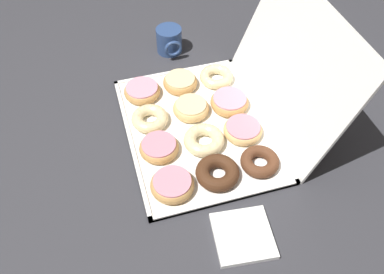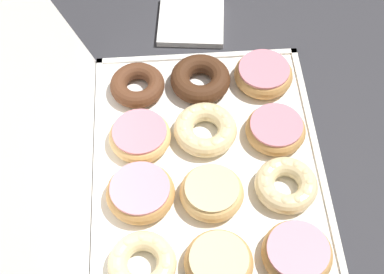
{
  "view_description": "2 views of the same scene",
  "coord_description": "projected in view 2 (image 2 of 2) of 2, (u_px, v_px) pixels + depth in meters",
  "views": [
    {
      "loc": [
        0.79,
        -0.25,
        0.92
      ],
      "look_at": [
        0.05,
        -0.03,
        0.03
      ],
      "focal_mm": 37.91,
      "sensor_mm": 36.0,
      "label": 1
    },
    {
      "loc": [
        -0.55,
        0.07,
        0.92
      ],
      "look_at": [
        0.03,
        0.03,
        0.06
      ],
      "focal_mm": 54.07,
      "sensor_mm": 36.0,
      "label": 2
    }
  ],
  "objects": [
    {
      "name": "cruller_donut_1",
      "position": [
        286.0,
        185.0,
        1.01
      ],
      "size": [
        0.11,
        0.11,
        0.04
      ],
      "color": "beige",
      "rests_on": "donut_box"
    },
    {
      "name": "chocolate_cake_ring_donut_11",
      "position": [
        137.0,
        85.0,
        1.14
      ],
      "size": [
        0.11,
        0.11,
        0.03
      ],
      "color": "#59331E",
      "rests_on": "donut_box"
    },
    {
      "name": "donut_box",
      "position": [
        208.0,
        167.0,
        1.06
      ],
      "size": [
        0.55,
        0.42,
        0.01
      ],
      "color": "white",
      "rests_on": "ground"
    },
    {
      "name": "pink_frosted_donut_9",
      "position": [
        140.0,
        192.0,
        1.0
      ],
      "size": [
        0.12,
        0.12,
        0.04
      ],
      "color": "tan",
      "rests_on": "donut_box"
    },
    {
      "name": "napkin_stack",
      "position": [
        191.0,
        22.0,
        1.27
      ],
      "size": [
        0.16,
        0.16,
        0.01
      ],
      "primitive_type": "cube",
      "rotation": [
        0.0,
        0.0,
        -0.11
      ],
      "color": "white",
      "rests_on": "ground"
    },
    {
      "name": "chocolate_cake_ring_donut_7",
      "position": [
        200.0,
        79.0,
        1.15
      ],
      "size": [
        0.12,
        0.12,
        0.04
      ],
      "color": "#472816",
      "rests_on": "donut_box"
    },
    {
      "name": "pink_frosted_donut_2",
      "position": [
        276.0,
        129.0,
        1.08
      ],
      "size": [
        0.11,
        0.11,
        0.04
      ],
      "color": "tan",
      "rests_on": "donut_box"
    },
    {
      "name": "pink_frosted_donut_10",
      "position": [
        140.0,
        136.0,
        1.07
      ],
      "size": [
        0.12,
        0.12,
        0.04
      ],
      "color": "#E5B770",
      "rests_on": "donut_box"
    },
    {
      "name": "glazed_ring_donut_4",
      "position": [
        216.0,
        262.0,
        0.93
      ],
      "size": [
        0.11,
        0.11,
        0.04
      ],
      "color": "tan",
      "rests_on": "donut_box"
    },
    {
      "name": "cruller_donut_6",
      "position": [
        205.0,
        129.0,
        1.08
      ],
      "size": [
        0.12,
        0.12,
        0.04
      ],
      "color": "beige",
      "rests_on": "donut_box"
    },
    {
      "name": "ground_plane",
      "position": [
        208.0,
        169.0,
        1.07
      ],
      "size": [
        3.0,
        3.0,
        0.0
      ],
      "primitive_type": "plane",
      "color": "#333338"
    },
    {
      "name": "cruller_donut_8",
      "position": [
        142.0,
        263.0,
        0.93
      ],
      "size": [
        0.11,
        0.11,
        0.03
      ],
      "color": "beige",
      "rests_on": "donut_box"
    },
    {
      "name": "box_lid_open",
      "position": [
        33.0,
        118.0,
        0.9
      ],
      "size": [
        0.55,
        0.14,
        0.37
      ],
      "primitive_type": "cube",
      "rotation": [
        1.23,
        0.0,
        0.0
      ],
      "color": "white",
      "rests_on": "ground"
    },
    {
      "name": "pink_frosted_donut_3",
      "position": [
        263.0,
        74.0,
        1.16
      ],
      "size": [
        0.12,
        0.12,
        0.04
      ],
      "color": "tan",
      "rests_on": "donut_box"
    },
    {
      "name": "glazed_ring_donut_5",
      "position": [
        209.0,
        192.0,
        1.0
      ],
      "size": [
        0.11,
        0.11,
        0.04
      ],
      "color": "#E5B770",
      "rests_on": "donut_box"
    },
    {
      "name": "pink_frosted_donut_0",
      "position": [
        297.0,
        253.0,
        0.94
      ],
      "size": [
        0.12,
        0.12,
        0.04
      ],
      "color": "tan",
      "rests_on": "donut_box"
    }
  ]
}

